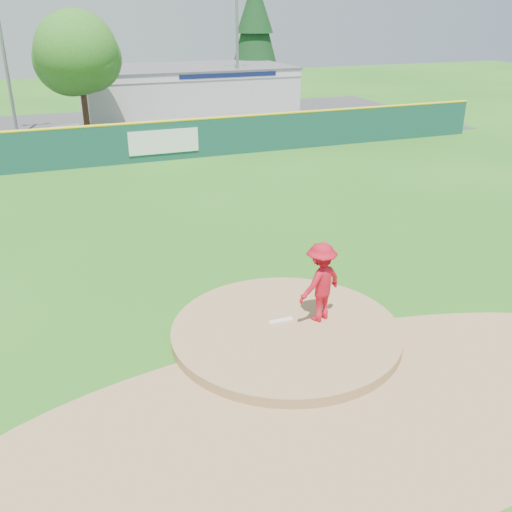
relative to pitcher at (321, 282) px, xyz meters
name	(u,v)px	position (x,y,z in m)	size (l,w,h in m)	color
ground	(286,336)	(-0.93, -0.10, -1.25)	(120.00, 120.00, 0.00)	#286B19
pitchers_mound	(286,336)	(-0.93, -0.10, -1.25)	(5.50, 5.50, 0.50)	#9E774C
pitching_rubber	(281,321)	(-0.93, 0.20, -0.98)	(0.60, 0.15, 0.04)	white
infield_dirt_arc	(347,411)	(-0.93, -3.10, -1.24)	(15.40, 15.40, 0.01)	#9E774C
parking_lot	(117,130)	(-0.93, 26.90, -1.24)	(44.00, 16.00, 0.02)	#38383A
pitcher	(321,282)	(0.00, 0.00, 0.00)	(1.29, 0.74, 1.99)	red
van	(78,138)	(-3.74, 21.83, -0.54)	(2.28, 4.94, 1.37)	silver
pool_building_grp	(186,89)	(5.07, 31.89, 0.42)	(15.20, 8.20, 3.31)	silver
fence_banners	(25,153)	(-6.49, 17.82, -0.25)	(16.91, 0.04, 1.20)	#520B13
outfield_fence	(142,141)	(-0.93, 17.90, -0.16)	(40.00, 0.14, 2.07)	#15443B
deciduous_tree	(79,59)	(-2.93, 24.90, 3.31)	(5.60, 5.60, 7.36)	#382314
conifer_tree	(255,30)	(12.07, 35.90, 4.29)	(4.40, 4.40, 9.50)	#382314
light_pole_left	(0,31)	(-6.93, 26.90, 4.80)	(1.75, 0.25, 11.00)	gray
light_pole_right	(237,35)	(8.07, 28.90, 4.30)	(1.75, 0.25, 10.00)	gray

